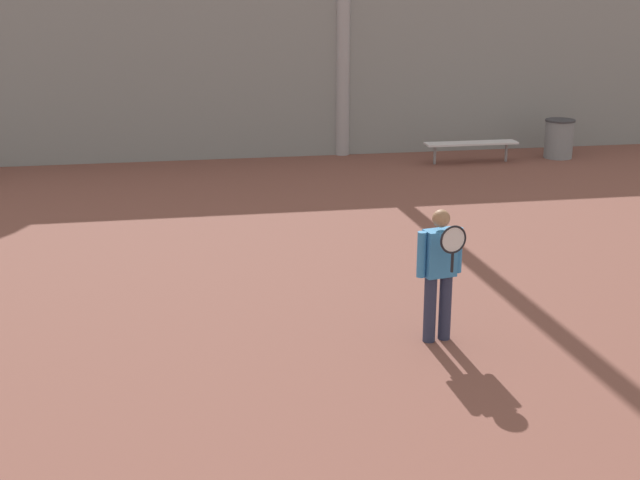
{
  "coord_description": "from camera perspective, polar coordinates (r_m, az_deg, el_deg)",
  "views": [
    {
      "loc": [
        -0.69,
        -1.76,
        4.02
      ],
      "look_at": [
        1.12,
        8.35,
        0.88
      ],
      "focal_mm": 50.0,
      "sensor_mm": 36.0,
      "label": 1
    }
  ],
  "objects": [
    {
      "name": "bench_courtside_near",
      "position": [
        19.5,
        9.65,
        6.08
      ],
      "size": [
        2.01,
        0.4,
        0.45
      ],
      "color": "silver",
      "rests_on": "ground_plane"
    },
    {
      "name": "trash_bin",
      "position": [
        20.44,
        15.05,
        6.29
      ],
      "size": [
        0.65,
        0.65,
        0.85
      ],
      "color": "gray",
      "rests_on": "ground_plane"
    },
    {
      "name": "tennis_player",
      "position": [
        9.9,
        7.66,
        -1.83
      ],
      "size": [
        0.54,
        0.45,
        1.52
      ],
      "rotation": [
        0.0,
        0.0,
        0.19
      ],
      "color": "#282D47",
      "rests_on": "ground_plane"
    },
    {
      "name": "back_fence",
      "position": [
        19.52,
        -8.19,
        10.25
      ],
      "size": [
        30.4,
        0.06,
        3.57
      ],
      "color": "gray",
      "rests_on": "ground_plane"
    }
  ]
}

